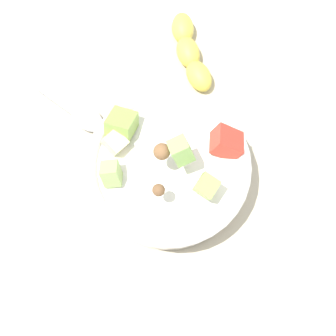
{
  "coord_description": "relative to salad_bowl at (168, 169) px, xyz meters",
  "views": [
    {
      "loc": [
        -0.21,
        0.11,
        0.72
      ],
      "look_at": [
        -0.01,
        -0.01,
        0.05
      ],
      "focal_mm": 53.81,
      "sensor_mm": 36.0,
      "label": 1
    }
  ],
  "objects": [
    {
      "name": "banana_whole",
      "position": [
        0.16,
        -0.14,
        -0.03
      ],
      "size": [
        0.15,
        0.07,
        0.04
      ],
      "color": "yellow",
      "rests_on": "ground_plane"
    },
    {
      "name": "salad_bowl",
      "position": [
        0.0,
        0.0,
        0.0
      ],
      "size": [
        0.23,
        0.23,
        0.13
      ],
      "color": "white",
      "rests_on": "placemat"
    },
    {
      "name": "placemat",
      "position": [
        0.01,
        0.01,
        -0.04
      ],
      "size": [
        0.44,
        0.37,
        0.01
      ],
      "primitive_type": "cube",
      "color": "#BCB299",
      "rests_on": "ground_plane"
    },
    {
      "name": "serving_spoon",
      "position": [
        0.19,
        0.08,
        -0.03
      ],
      "size": [
        0.22,
        0.11,
        0.01
      ],
      "color": "#B7B7BC",
      "rests_on": "placemat"
    },
    {
      "name": "ground_plane",
      "position": [
        0.01,
        0.01,
        -0.04
      ],
      "size": [
        2.4,
        2.4,
        0.0
      ],
      "primitive_type": "plane",
      "color": "silver"
    }
  ]
}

